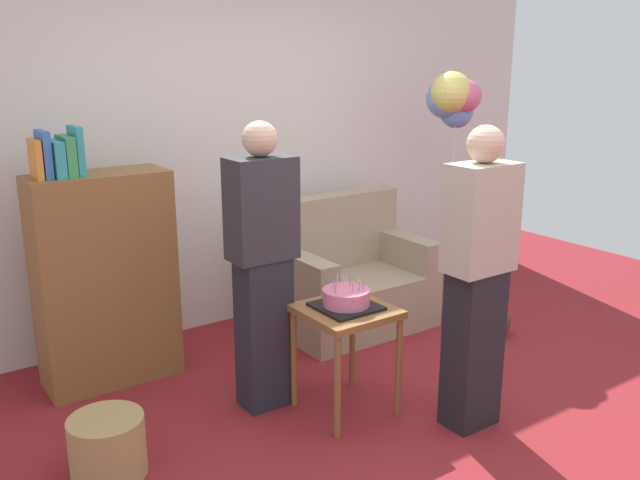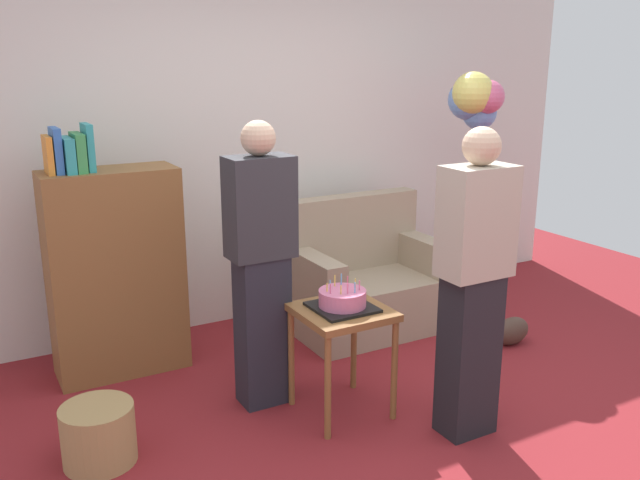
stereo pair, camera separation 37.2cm
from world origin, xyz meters
TOP-DOWN VIEW (x-y plane):
  - ground_plane at (0.00, 0.00)m, footprint 8.00×8.00m
  - wall_back at (0.00, 2.05)m, footprint 6.00×0.10m
  - couch at (0.63, 1.38)m, footprint 1.10×0.70m
  - bookshelf at (-1.13, 1.53)m, footprint 0.80×0.36m
  - side_table at (-0.17, 0.39)m, footprint 0.48×0.48m
  - birthday_cake at (-0.17, 0.39)m, footprint 0.32×0.32m
  - person_blowing_candles at (-0.50, 0.71)m, footprint 0.36×0.22m
  - person_holding_cake at (0.31, -0.11)m, footprint 0.36×0.22m
  - wicker_basket at (-1.47, 0.54)m, footprint 0.36×0.36m
  - handbag at (1.35, 0.60)m, footprint 0.28×0.14m
  - balloon_bunch at (1.49, 1.27)m, footprint 0.39×0.40m

SIDE VIEW (x-z plane):
  - ground_plane at x=0.00m, z-range 0.00..0.00m
  - handbag at x=1.35m, z-range 0.00..0.20m
  - wicker_basket at x=-1.47m, z-range 0.00..0.30m
  - couch at x=0.63m, z-range -0.14..0.82m
  - side_table at x=-0.17m, z-range 0.21..0.83m
  - birthday_cake at x=-0.17m, z-range 0.59..0.76m
  - bookshelf at x=-1.13m, z-range -0.11..1.46m
  - person_blowing_candles at x=-0.50m, z-range 0.02..1.65m
  - person_holding_cake at x=0.31m, z-range 0.02..1.65m
  - wall_back at x=0.00m, z-range 0.00..2.70m
  - balloon_bunch at x=1.49m, z-range 0.72..2.57m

